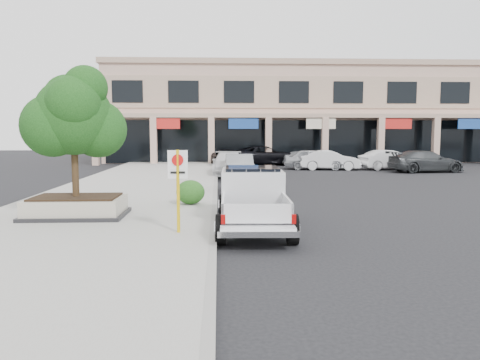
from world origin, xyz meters
The scene contains 19 objects.
ground centered at (0.00, 0.00, 0.00)m, with size 120.00×120.00×0.00m, color black.
sidewalk centered at (-5.50, 6.00, 0.07)m, with size 8.00×52.00×0.15m, color gray.
curb centered at (-1.55, 6.00, 0.07)m, with size 0.20×52.00×0.15m, color gray.
strip_mall centered at (8.00, 33.93, 4.75)m, with size 40.55×12.43×9.50m.
planter centered at (-6.10, 1.60, 0.48)m, with size 3.20×2.20×0.68m.
planter_tree centered at (-5.96, 1.75, 3.41)m, with size 2.90×2.55×4.00m.
no_parking_sign centered at (-2.52, -1.03, 1.63)m, with size 0.55×0.09×2.30m.
hedge centered at (-2.48, 4.02, 0.62)m, with size 1.10×0.99×0.94m, color #1F4814.
pickup_truck centered at (-0.35, -0.02, 0.91)m, with size 2.15×5.79×1.82m, color silver, non-canonical shape.
curb_car_a centered at (-0.16, 8.25, 0.68)m, with size 1.62×4.02×1.37m, color #282B2D.
curb_car_b centered at (-0.13, 14.51, 0.77)m, with size 1.63×4.69×1.54m, color #919498.
curb_car_c centered at (-0.70, 17.47, 0.78)m, with size 2.19×5.39×1.56m, color silver.
curb_car_d centered at (-0.69, 25.34, 0.72)m, with size 2.39×5.18×1.44m, color black.
lot_car_a centered at (6.05, 21.80, 0.80)m, with size 1.89×4.70×1.60m, color #A2A4AA.
lot_car_b centered at (7.12, 21.44, 0.75)m, with size 1.58×4.54×1.50m, color silver.
lot_car_c centered at (13.58, 19.15, 0.78)m, with size 2.19×5.39×1.56m, color #2B2D30.
lot_car_d centered at (2.72, 26.67, 0.84)m, with size 2.78×6.03×1.67m, color black.
lot_car_e centered at (5.90, 25.97, 0.67)m, with size 1.58×3.92×1.33m, color #9FA3A7.
lot_car_f centered at (11.77, 21.56, 0.75)m, with size 1.59×4.55×1.50m, color silver.
Camera 1 is at (-1.40, -13.91, 2.97)m, focal length 35.00 mm.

